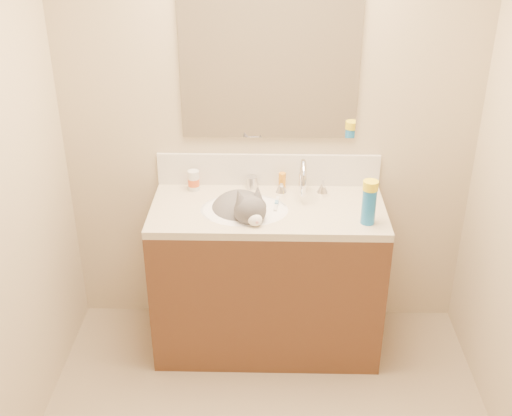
{
  "coord_description": "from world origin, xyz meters",
  "views": [
    {
      "loc": [
        0.0,
        -1.93,
        2.38
      ],
      "look_at": [
        -0.06,
        0.92,
        0.88
      ],
      "focal_mm": 45.0,
      "sensor_mm": 36.0,
      "label": 1
    }
  ],
  "objects_px": {
    "faucet": "(303,181)",
    "spray_can": "(369,206)",
    "amber_bottle": "(282,181)",
    "silver_jar": "(252,182)",
    "pill_bottle": "(194,180)",
    "cat": "(242,213)",
    "vanity_cabinet": "(267,280)",
    "basin": "(244,222)"
  },
  "relations": [
    {
      "from": "cat",
      "to": "spray_can",
      "type": "bearing_deg",
      "value": -34.71
    },
    {
      "from": "faucet",
      "to": "cat",
      "type": "height_order",
      "value": "faucet"
    },
    {
      "from": "silver_jar",
      "to": "vanity_cabinet",
      "type": "bearing_deg",
      "value": -68.13
    },
    {
      "from": "amber_bottle",
      "to": "spray_can",
      "type": "distance_m",
      "value": 0.55
    },
    {
      "from": "basin",
      "to": "cat",
      "type": "bearing_deg",
      "value": 153.33
    },
    {
      "from": "basin",
      "to": "faucet",
      "type": "distance_m",
      "value": 0.38
    },
    {
      "from": "faucet",
      "to": "amber_bottle",
      "type": "height_order",
      "value": "faucet"
    },
    {
      "from": "pill_bottle",
      "to": "silver_jar",
      "type": "distance_m",
      "value": 0.31
    },
    {
      "from": "basin",
      "to": "cat",
      "type": "relative_size",
      "value": 0.98
    },
    {
      "from": "cat",
      "to": "amber_bottle",
      "type": "xyz_separation_m",
      "value": [
        0.21,
        0.23,
        0.07
      ]
    },
    {
      "from": "pill_bottle",
      "to": "amber_bottle",
      "type": "height_order",
      "value": "pill_bottle"
    },
    {
      "from": "vanity_cabinet",
      "to": "basin",
      "type": "distance_m",
      "value": 0.4
    },
    {
      "from": "silver_jar",
      "to": "spray_can",
      "type": "relative_size",
      "value": 0.36
    },
    {
      "from": "faucet",
      "to": "spray_can",
      "type": "height_order",
      "value": "faucet"
    },
    {
      "from": "amber_bottle",
      "to": "basin",
      "type": "bearing_deg",
      "value": -129.08
    },
    {
      "from": "vanity_cabinet",
      "to": "silver_jar",
      "type": "bearing_deg",
      "value": 111.87
    },
    {
      "from": "faucet",
      "to": "vanity_cabinet",
      "type": "bearing_deg",
      "value": -142.71
    },
    {
      "from": "faucet",
      "to": "amber_bottle",
      "type": "xyz_separation_m",
      "value": [
        -0.11,
        0.07,
        -0.04
      ]
    },
    {
      "from": "vanity_cabinet",
      "to": "faucet",
      "type": "height_order",
      "value": "faucet"
    },
    {
      "from": "vanity_cabinet",
      "to": "basin",
      "type": "relative_size",
      "value": 2.67
    },
    {
      "from": "basin",
      "to": "faucet",
      "type": "relative_size",
      "value": 1.61
    },
    {
      "from": "spray_can",
      "to": "amber_bottle",
      "type": "bearing_deg",
      "value": 138.47
    },
    {
      "from": "cat",
      "to": "faucet",
      "type": "bearing_deg",
      "value": 4.4
    },
    {
      "from": "cat",
      "to": "spray_can",
      "type": "xyz_separation_m",
      "value": [
        0.62,
        -0.13,
        0.12
      ]
    },
    {
      "from": "basin",
      "to": "cat",
      "type": "distance_m",
      "value": 0.05
    },
    {
      "from": "vanity_cabinet",
      "to": "amber_bottle",
      "type": "bearing_deg",
      "value": 70.39
    },
    {
      "from": "faucet",
      "to": "spray_can",
      "type": "xyz_separation_m",
      "value": [
        0.31,
        -0.29,
        0.01
      ]
    },
    {
      "from": "pill_bottle",
      "to": "vanity_cabinet",
      "type": "bearing_deg",
      "value": -25.82
    },
    {
      "from": "faucet",
      "to": "pill_bottle",
      "type": "relative_size",
      "value": 2.53
    },
    {
      "from": "silver_jar",
      "to": "spray_can",
      "type": "bearing_deg",
      "value": -33.09
    },
    {
      "from": "amber_bottle",
      "to": "vanity_cabinet",
      "type": "bearing_deg",
      "value": -109.61
    },
    {
      "from": "silver_jar",
      "to": "amber_bottle",
      "type": "distance_m",
      "value": 0.16
    },
    {
      "from": "faucet",
      "to": "pill_bottle",
      "type": "xyz_separation_m",
      "value": [
        -0.58,
        0.06,
        -0.03
      ]
    },
    {
      "from": "vanity_cabinet",
      "to": "pill_bottle",
      "type": "bearing_deg",
      "value": 154.18
    },
    {
      "from": "vanity_cabinet",
      "to": "silver_jar",
      "type": "height_order",
      "value": "silver_jar"
    },
    {
      "from": "vanity_cabinet",
      "to": "spray_can",
      "type": "bearing_deg",
      "value": -17.64
    },
    {
      "from": "faucet",
      "to": "cat",
      "type": "distance_m",
      "value": 0.37
    },
    {
      "from": "vanity_cabinet",
      "to": "amber_bottle",
      "type": "height_order",
      "value": "amber_bottle"
    },
    {
      "from": "faucet",
      "to": "amber_bottle",
      "type": "distance_m",
      "value": 0.13
    },
    {
      "from": "cat",
      "to": "amber_bottle",
      "type": "relative_size",
      "value": 4.82
    },
    {
      "from": "pill_bottle",
      "to": "spray_can",
      "type": "height_order",
      "value": "spray_can"
    },
    {
      "from": "pill_bottle",
      "to": "silver_jar",
      "type": "bearing_deg",
      "value": 4.83
    }
  ]
}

